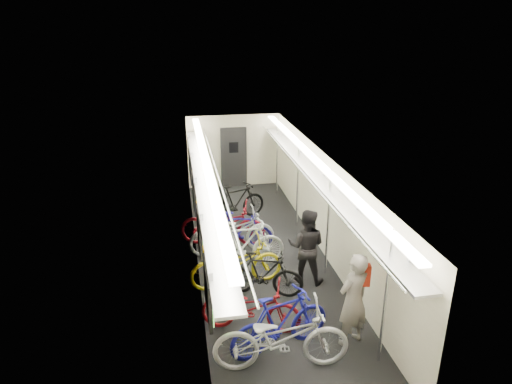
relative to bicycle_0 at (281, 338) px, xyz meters
name	(u,v)px	position (x,y,z in m)	size (l,w,h in m)	color
train_car_shell	(241,181)	(0.00, 4.37, 1.09)	(10.00, 10.00, 10.00)	black
bicycle_0	(281,338)	(0.00, 0.00, 0.00)	(0.76, 2.17, 1.14)	#BAB8BD
bicycle_1	(280,322)	(0.08, 0.40, -0.01)	(0.52, 1.85, 1.11)	#181890
bicycle_2	(251,307)	(-0.32, 1.02, -0.10)	(0.63, 1.80, 0.95)	maroon
bicycle_3	(263,274)	(0.11, 2.06, -0.08)	(0.46, 1.62, 0.98)	black
bicycle_4	(236,263)	(-0.37, 2.53, -0.05)	(0.69, 1.97, 1.03)	gold
bicycle_5	(243,244)	(-0.12, 3.26, 0.00)	(0.53, 1.89, 1.13)	white
bicycle_6	(232,232)	(-0.28, 3.96, -0.03)	(0.72, 2.06, 1.08)	#B0B0B5
bicycle_7	(240,230)	(-0.08, 4.15, -0.09)	(0.46, 1.61, 0.97)	navy
bicycle_8	(223,224)	(-0.45, 4.43, -0.02)	(0.73, 2.10, 1.10)	maroon
bicycle_9	(237,202)	(0.08, 5.83, -0.04)	(0.50, 1.77, 1.07)	black
passenger_near	(353,300)	(1.32, 0.38, 0.29)	(0.63, 0.41, 1.72)	slate
passenger_mid	(306,246)	(1.10, 2.45, 0.25)	(0.80, 0.62, 1.64)	black
backpack	(362,275)	(1.47, 0.46, 0.71)	(0.26, 0.14, 0.38)	#B02311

